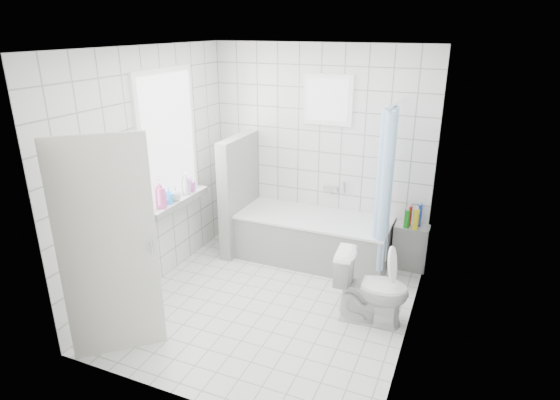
% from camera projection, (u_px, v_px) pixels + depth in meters
% --- Properties ---
extents(ground, '(3.00, 3.00, 0.00)m').
position_uv_depth(ground, '(271.00, 303.00, 4.99)').
color(ground, white).
rests_on(ground, ground).
extents(ceiling, '(3.00, 3.00, 0.00)m').
position_uv_depth(ceiling, '(269.00, 47.00, 4.07)').
color(ceiling, white).
rests_on(ceiling, ground).
extents(wall_back, '(2.80, 0.02, 2.60)m').
position_uv_depth(wall_back, '(319.00, 152.00, 5.82)').
color(wall_back, white).
rests_on(wall_back, ground).
extents(wall_front, '(2.80, 0.02, 2.60)m').
position_uv_depth(wall_front, '(182.00, 254.00, 3.24)').
color(wall_front, white).
rests_on(wall_front, ground).
extents(wall_left, '(0.02, 3.00, 2.60)m').
position_uv_depth(wall_left, '(152.00, 172.00, 5.04)').
color(wall_left, white).
rests_on(wall_left, ground).
extents(wall_right, '(0.02, 3.00, 2.60)m').
position_uv_depth(wall_right, '(419.00, 209.00, 4.02)').
color(wall_right, white).
rests_on(wall_right, ground).
extents(window_left, '(0.01, 0.90, 1.40)m').
position_uv_depth(window_left, '(169.00, 139.00, 5.18)').
color(window_left, white).
rests_on(window_left, wall_left).
extents(window_back, '(0.50, 0.01, 0.50)m').
position_uv_depth(window_back, '(328.00, 100.00, 5.52)').
color(window_back, white).
rests_on(window_back, wall_back).
extents(window_sill, '(0.18, 1.02, 0.08)m').
position_uv_depth(window_sill, '(178.00, 202.00, 5.42)').
color(window_sill, white).
rests_on(window_sill, wall_left).
extents(door, '(0.62, 0.57, 2.00)m').
position_uv_depth(door, '(109.00, 251.00, 3.94)').
color(door, silver).
rests_on(door, ground).
extents(bathtub, '(1.86, 0.77, 0.58)m').
position_uv_depth(bathtub, '(313.00, 238.00, 5.83)').
color(bathtub, white).
rests_on(bathtub, ground).
extents(partition_wall, '(0.15, 0.85, 1.50)m').
position_uv_depth(partition_wall, '(239.00, 194.00, 5.98)').
color(partition_wall, white).
rests_on(partition_wall, ground).
extents(tiled_ledge, '(0.40, 0.24, 0.55)m').
position_uv_depth(tiled_ledge, '(410.00, 247.00, 5.63)').
color(tiled_ledge, white).
rests_on(tiled_ledge, ground).
extents(toilet, '(0.75, 0.46, 0.73)m').
position_uv_depth(toilet, '(371.00, 288.00, 4.58)').
color(toilet, white).
rests_on(toilet, ground).
extents(curtain_rod, '(0.02, 0.80, 0.02)m').
position_uv_depth(curtain_rod, '(395.00, 105.00, 4.88)').
color(curtain_rod, silver).
rests_on(curtain_rod, wall_back).
extents(shower_curtain, '(0.14, 0.48, 1.78)m').
position_uv_depth(shower_curtain, '(386.00, 190.00, 5.09)').
color(shower_curtain, '#52A0F3').
rests_on(shower_curtain, curtain_rod).
extents(tub_faucet, '(0.18, 0.06, 0.06)m').
position_uv_depth(tub_faucet, '(331.00, 189.00, 5.88)').
color(tub_faucet, silver).
rests_on(tub_faucet, wall_back).
extents(sill_bottles, '(0.19, 0.72, 0.32)m').
position_uv_depth(sill_bottles, '(173.00, 190.00, 5.29)').
color(sill_bottles, silver).
rests_on(sill_bottles, window_sill).
extents(ledge_bottles, '(0.18, 0.19, 0.27)m').
position_uv_depth(ledge_bottles, '(413.00, 217.00, 5.47)').
color(ledge_bottles, blue).
rests_on(ledge_bottles, tiled_ledge).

